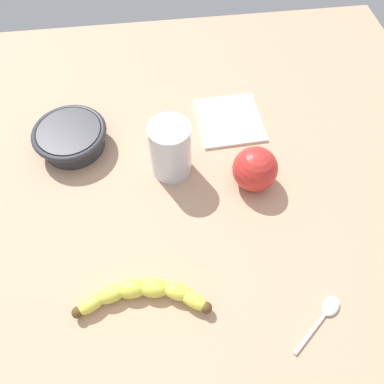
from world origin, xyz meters
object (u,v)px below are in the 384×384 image
apple_fruit (252,169)px  teaspoon (325,310)px  smoothie_glass (168,150)px  ceramic_bowl (68,137)px  banana (140,294)px

apple_fruit → teaspoon: apple_fruit is taller
smoothie_glass → ceramic_bowl: 20.63cm
banana → apple_fruit: size_ratio=2.55×
ceramic_bowl → apple_fruit: (-33.43, 13.05, 1.29)cm
ceramic_bowl → apple_fruit: apple_fruit is taller
apple_fruit → teaspoon: bearing=104.5°
smoothie_glass → ceramic_bowl: (18.81, -8.01, -2.76)cm
banana → teaspoon: banana is taller
banana → apple_fruit: apple_fruit is taller
ceramic_bowl → teaspoon: bearing=136.4°
smoothie_glass → teaspoon: size_ratio=1.18×
ceramic_bowl → teaspoon: size_ratio=1.49×
banana → ceramic_bowl: size_ratio=1.46×
smoothie_glass → banana: bearing=74.3°
banana → ceramic_bowl: (12.00, -32.26, 1.29)cm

